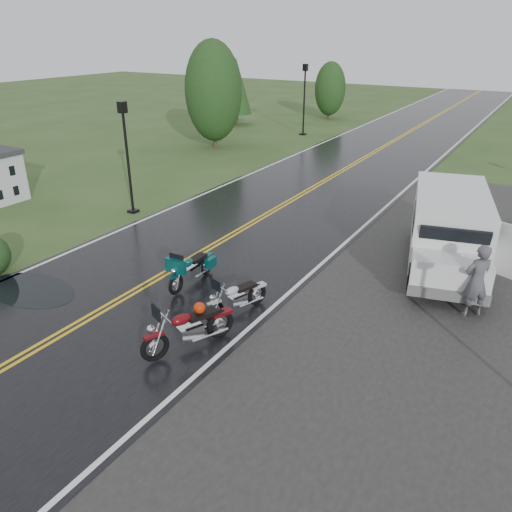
% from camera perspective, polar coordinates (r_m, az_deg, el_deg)
% --- Properties ---
extents(ground, '(120.00, 120.00, 0.00)m').
position_cam_1_polar(ground, '(14.62, -13.60, -4.01)').
color(ground, '#2D471E').
rests_on(ground, ground).
extents(road, '(8.00, 100.00, 0.04)m').
position_cam_1_polar(road, '(22.18, 4.50, 6.58)').
color(road, black).
rests_on(road, ground).
extents(motorcycle_red, '(1.70, 2.45, 1.36)m').
position_cam_1_polar(motorcycle_red, '(11.25, -11.60, -9.05)').
color(motorcycle_red, '#52090D').
rests_on(motorcycle_red, ground).
extents(motorcycle_teal, '(0.81, 2.05, 1.20)m').
position_cam_1_polar(motorcycle_teal, '(13.91, -9.20, -2.37)').
color(motorcycle_teal, '#053D3D').
rests_on(motorcycle_teal, ground).
extents(motorcycle_silver, '(1.28, 2.04, 1.14)m').
position_cam_1_polar(motorcycle_silver, '(12.53, -4.82, -5.47)').
color(motorcycle_silver, '#AEB0B6').
rests_on(motorcycle_silver, ground).
extents(van_white, '(3.56, 6.31, 2.34)m').
position_cam_1_polar(van_white, '(14.52, 17.87, 0.39)').
color(van_white, silver).
rests_on(van_white, ground).
extents(person_at_van, '(0.85, 0.83, 1.97)m').
position_cam_1_polar(person_at_van, '(13.80, 23.90, -2.73)').
color(person_at_van, '#45454A').
rests_on(person_at_van, ground).
extents(lamp_post_near_left, '(0.38, 0.38, 4.42)m').
position_cam_1_polar(lamp_post_near_left, '(20.45, -14.45, 10.72)').
color(lamp_post_near_left, black).
rests_on(lamp_post_near_left, ground).
extents(lamp_post_far_left, '(0.41, 0.41, 4.77)m').
position_cam_1_polar(lamp_post_far_left, '(36.18, 5.53, 17.34)').
color(lamp_post_far_left, black).
rests_on(lamp_post_far_left, ground).
extents(tree_left_mid, '(3.49, 3.49, 5.45)m').
position_cam_1_polar(tree_left_mid, '(32.16, -4.85, 17.09)').
color(tree_left_mid, '#1E3D19').
rests_on(tree_left_mid, ground).
extents(tree_left_far, '(2.51, 2.51, 3.86)m').
position_cam_1_polar(tree_left_far, '(43.47, 8.43, 17.78)').
color(tree_left_far, '#1E3D19').
rests_on(tree_left_far, ground).
extents(pine_left_far, '(2.32, 2.32, 4.83)m').
position_cam_1_polar(pine_left_far, '(40.13, -2.24, 18.16)').
color(pine_left_far, '#1E3D19').
rests_on(pine_left_far, ground).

